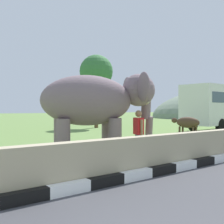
% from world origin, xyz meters
% --- Properties ---
extents(barrier_parapet, '(28.00, 0.36, 1.00)m').
position_xyz_m(barrier_parapet, '(2.00, 3.73, 0.50)').
color(barrier_parapet, tan).
rests_on(barrier_parapet, ground_plane).
extents(elephant, '(4.06, 3.11, 2.96)m').
position_xyz_m(elephant, '(3.69, 6.34, 1.94)').
color(elephant, slate).
rests_on(elephant, ground_plane).
extents(person_handler, '(0.35, 0.63, 1.66)m').
position_xyz_m(person_handler, '(4.91, 5.60, 0.93)').
color(person_handler, navy).
rests_on(person_handler, ground_plane).
extents(cow_near, '(0.78, 1.92, 1.23)m').
position_xyz_m(cow_near, '(11.97, 8.91, 0.87)').
color(cow_near, '#473323').
rests_on(cow_near, ground_plane).
extents(tree_distant, '(3.02, 3.02, 6.62)m').
position_xyz_m(tree_distant, '(12.45, 19.28, 5.06)').
color(tree_distant, brown).
rests_on(tree_distant, ground_plane).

